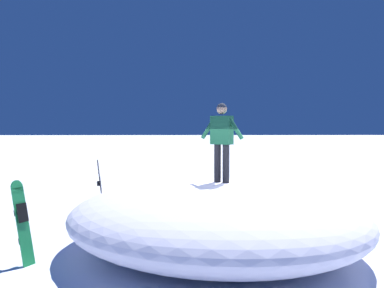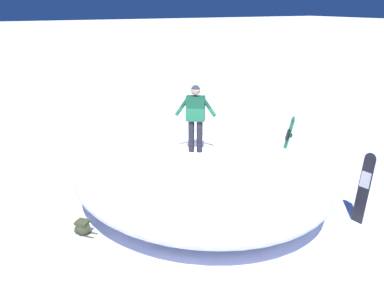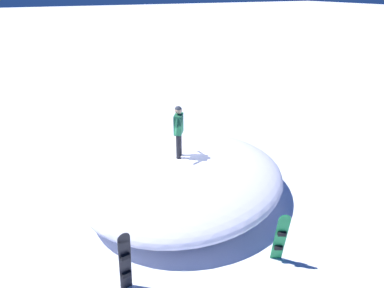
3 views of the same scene
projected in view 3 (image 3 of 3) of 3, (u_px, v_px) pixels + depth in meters
name	position (u px, v px, depth m)	size (l,w,h in m)	color
ground	(183.00, 188.00, 11.21)	(240.00, 240.00, 0.00)	white
snow_mound	(184.00, 178.00, 10.47)	(5.89, 6.60, 1.40)	white
snowboarder_standing	(179.00, 128.00, 9.84)	(0.86, 0.63, 1.63)	black
snowboard_primary_upright	(125.00, 262.00, 7.05)	(0.24, 0.30, 1.68)	black
snowboard_secondary_upright	(281.00, 237.00, 7.82)	(0.42, 0.40, 1.56)	#1E8C47
backpack_near	(147.00, 154.00, 13.07)	(0.50, 0.50, 0.34)	#383D23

